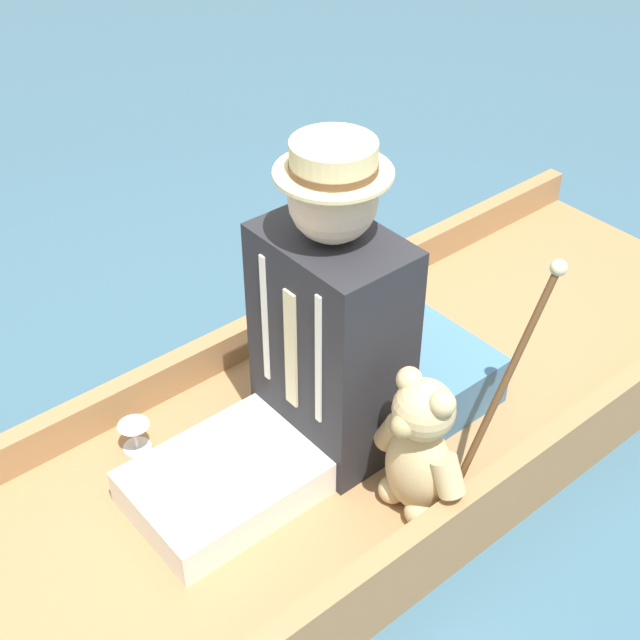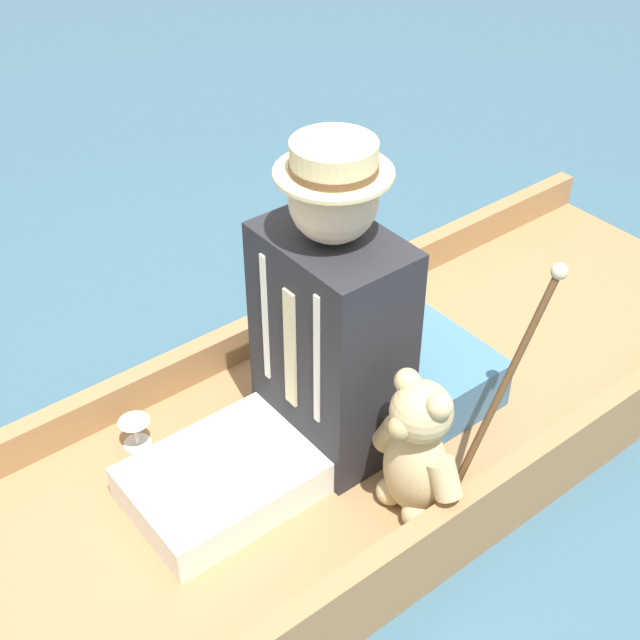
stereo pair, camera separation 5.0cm
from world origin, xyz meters
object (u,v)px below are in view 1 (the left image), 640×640
Objects in this scene: teddy_bear at (419,450)px; wine_glass at (135,432)px; seated_person at (312,349)px; walking_cane at (513,366)px.

wine_glass is at bearing 35.44° from teddy_bear.
seated_person is 1.40× the size of walking_cane.
seated_person is 10.18× the size of wine_glass.
seated_person reaches higher than teddy_bear.
wine_glass is 1.08m from walking_cane.
wine_glass is (0.66, 0.47, -0.14)m from teddy_bear.
wine_glass is 0.14× the size of walking_cane.
seated_person is 0.59m from wine_glass.
walking_cane is at bearing -135.24° from wine_glass.
teddy_bear is at bearing -169.62° from seated_person.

